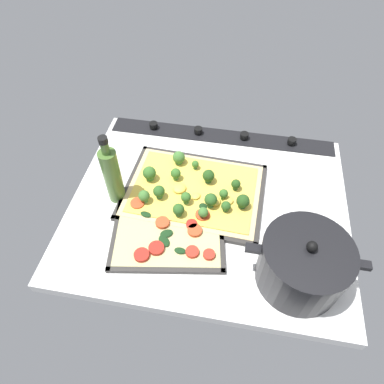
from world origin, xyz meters
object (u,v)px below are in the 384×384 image
at_px(baking_tray_back, 169,230).
at_px(oil_bottle, 112,175).
at_px(baking_tray_front, 194,192).
at_px(broccoli_pizza, 193,190).
at_px(cooking_pot, 303,264).
at_px(veggie_pizza_back, 169,230).

relative_size(baking_tray_back, oil_bottle, 1.46).
bearing_deg(oil_bottle, baking_tray_front, -166.27).
bearing_deg(broccoli_pizza, baking_tray_back, 72.92).
bearing_deg(cooking_pot, veggie_pizza_back, -12.78).
relative_size(baking_tray_back, cooking_pot, 1.22).
xyz_separation_m(broccoli_pizza, oil_bottle, (0.21, 0.05, 0.07)).
bearing_deg(broccoli_pizza, veggie_pizza_back, 74.42).
bearing_deg(cooking_pot, baking_tray_back, -13.08).
height_order(cooking_pot, oil_bottle, oil_bottle).
distance_m(broccoli_pizza, oil_bottle, 0.23).
relative_size(veggie_pizza_back, cooking_pot, 1.11).
bearing_deg(baking_tray_front, baking_tray_back, 72.92).
xyz_separation_m(veggie_pizza_back, cooking_pot, (-0.33, 0.08, 0.06)).
bearing_deg(baking_tray_back, broccoli_pizza, -107.08).
xyz_separation_m(baking_tray_front, oil_bottle, (0.22, 0.05, 0.09)).
relative_size(broccoli_pizza, baking_tray_back, 1.18).
height_order(baking_tray_front, oil_bottle, oil_bottle).
xyz_separation_m(veggie_pizza_back, oil_bottle, (0.17, -0.09, 0.08)).
bearing_deg(oil_bottle, broccoli_pizza, -167.31).
height_order(broccoli_pizza, oil_bottle, oil_bottle).
bearing_deg(oil_bottle, veggie_pizza_back, 151.96).
distance_m(baking_tray_front, oil_bottle, 0.24).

